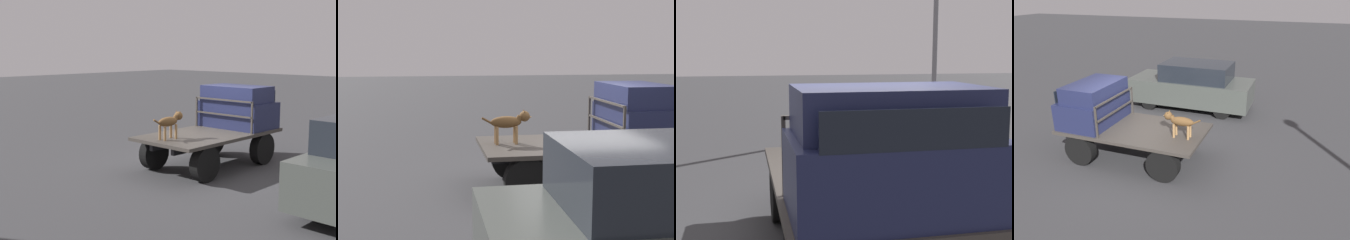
# 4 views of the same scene
# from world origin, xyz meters

# --- Properties ---
(ground_plane) EXTENTS (80.00, 80.00, 0.00)m
(ground_plane) POSITION_xyz_m (0.00, 0.00, 0.00)
(ground_plane) COLOR #38383A
(flatbed_truck) EXTENTS (3.73, 1.95, 0.87)m
(flatbed_truck) POSITION_xyz_m (0.00, 0.00, 0.62)
(flatbed_truck) COLOR black
(flatbed_truck) RESTS_ON ground
(truck_cab) EXTENTS (1.21, 1.83, 1.12)m
(truck_cab) POSITION_xyz_m (1.18, 0.00, 1.40)
(truck_cab) COLOR #1E2347
(truck_cab) RESTS_ON flatbed_truck
(truck_headboard) EXTENTS (0.04, 1.83, 0.80)m
(truck_headboard) POSITION_xyz_m (0.54, 0.00, 1.41)
(truck_headboard) COLOR #3D3833
(truck_headboard) RESTS_ON flatbed_truck
(dog) EXTENTS (0.96, 0.23, 0.65)m
(dog) POSITION_xyz_m (-1.29, 0.12, 1.29)
(dog) COLOR #9E7547
(dog) RESTS_ON flatbed_truck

